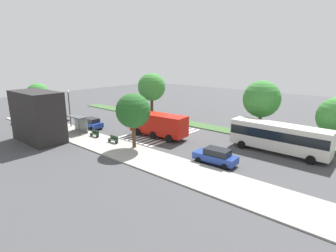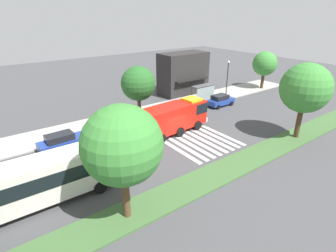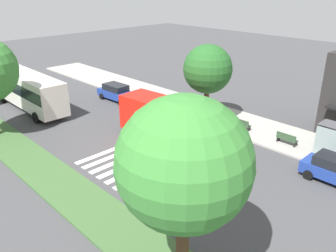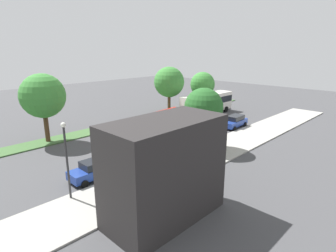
# 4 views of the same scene
# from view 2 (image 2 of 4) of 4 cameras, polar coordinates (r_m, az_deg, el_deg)

# --- Properties ---
(ground_plane) EXTENTS (120.00, 120.00, 0.00)m
(ground_plane) POSITION_cam_2_polar(r_m,az_deg,el_deg) (30.38, 2.34, -2.50)
(ground_plane) COLOR #424244
(sidewalk) EXTENTS (60.00, 5.22, 0.14)m
(sidewalk) POSITION_cam_2_polar(r_m,az_deg,el_deg) (37.05, -6.20, 2.35)
(sidewalk) COLOR #9E9B93
(sidewalk) RESTS_ON ground_plane
(median_strip) EXTENTS (60.00, 3.00, 0.14)m
(median_strip) POSITION_cam_2_polar(r_m,az_deg,el_deg) (25.55, 13.30, -8.30)
(median_strip) COLOR #3D6033
(median_strip) RESTS_ON ground_plane
(crosswalk) EXTENTS (6.75, 11.15, 0.01)m
(crosswalk) POSITION_cam_2_polar(r_m,az_deg,el_deg) (31.13, 4.21, -1.87)
(crosswalk) COLOR silver
(crosswalk) RESTS_ON ground_plane
(fire_truck) EXTENTS (9.07, 3.46, 3.52)m
(fire_truck) POSITION_cam_2_polar(r_m,az_deg,el_deg) (31.10, 1.45, 2.06)
(fire_truck) COLOR red
(fire_truck) RESTS_ON ground_plane
(parked_car_west) EXTENTS (4.79, 2.21, 1.73)m
(parked_car_west) POSITION_cam_2_polar(r_m,az_deg,el_deg) (29.59, -21.30, -3.01)
(parked_car_west) COLOR navy
(parked_car_west) RESTS_ON ground_plane
(parked_car_mid) EXTENTS (4.23, 2.02, 1.69)m
(parked_car_mid) POSITION_cam_2_polar(r_m,az_deg,el_deg) (41.04, 10.92, 5.31)
(parked_car_mid) COLOR navy
(parked_car_mid) RESTS_ON ground_plane
(transit_bus) EXTENTS (11.39, 2.92, 3.53)m
(transit_bus) POSITION_cam_2_polar(r_m,az_deg,el_deg) (21.63, -25.61, -10.10)
(transit_bus) COLOR silver
(transit_bus) RESTS_ON ground_plane
(bus_stop_shelter) EXTENTS (3.50, 1.40, 2.46)m
(bus_stop_shelter) POSITION_cam_2_polar(r_m,az_deg,el_deg) (41.99, 7.58, 7.39)
(bus_stop_shelter) COLOR #4C4C51
(bus_stop_shelter) RESTS_ON sidewalk
(bench_near_shelter) EXTENTS (1.60, 0.50, 0.90)m
(bench_near_shelter) POSITION_cam_2_polar(r_m,az_deg,el_deg) (39.80, 3.29, 4.72)
(bench_near_shelter) COLOR #2D472D
(bench_near_shelter) RESTS_ON sidewalk
(bench_west_of_shelter) EXTENTS (1.60, 0.50, 0.90)m
(bench_west_of_shelter) POSITION_cam_2_polar(r_m,az_deg,el_deg) (37.39, -1.68, 3.52)
(bench_west_of_shelter) COLOR #2D472D
(bench_west_of_shelter) RESTS_ON sidewalk
(street_lamp) EXTENTS (0.36, 0.36, 5.89)m
(street_lamp) POSITION_cam_2_polar(r_m,az_deg,el_deg) (43.75, 12.32, 10.06)
(street_lamp) COLOR #2D2D30
(street_lamp) RESTS_ON sidewalk
(storefront_building) EXTENTS (8.04, 4.82, 6.78)m
(storefront_building) POSITION_cam_2_polar(r_m,az_deg,el_deg) (46.10, 3.16, 10.89)
(storefront_building) COLOR #282626
(storefront_building) RESTS_ON ground_plane
(sidewalk_tree_far_west) EXTENTS (4.27, 4.27, 6.81)m
(sidewalk_tree_far_west) POSITION_cam_2_polar(r_m,az_deg,el_deg) (33.95, -6.23, 8.77)
(sidewalk_tree_far_west) COLOR #513823
(sidewalk_tree_far_west) RESTS_ON sidewalk
(sidewalk_tree_center) EXTENTS (4.17, 4.17, 6.46)m
(sidewalk_tree_center) POSITION_cam_2_polar(r_m,az_deg,el_deg) (51.49, 19.56, 12.16)
(sidewalk_tree_center) COLOR #47301E
(sidewalk_tree_center) RESTS_ON sidewalk
(median_tree_west) EXTENTS (5.13, 5.13, 7.95)m
(median_tree_west) POSITION_cam_2_polar(r_m,az_deg,el_deg) (16.89, -9.54, -4.04)
(median_tree_west) COLOR #513823
(median_tree_west) RESTS_ON median_strip
(median_tree_center) EXTENTS (5.19, 5.19, 8.14)m
(median_tree_center) POSITION_cam_2_polar(r_m,az_deg,el_deg) (31.76, 26.81, 7.05)
(median_tree_center) COLOR #47301E
(median_tree_center) RESTS_ON median_strip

